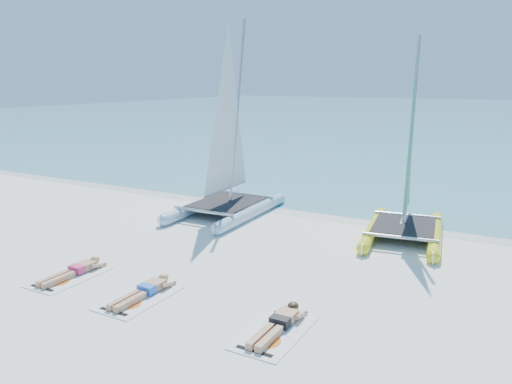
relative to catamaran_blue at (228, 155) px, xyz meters
The scene contains 11 objects.
ground 5.06m from the catamaran_blue, 59.88° to the right, with size 140.00×140.00×0.00m, color white.
sea 59.07m from the catamaran_blue, 87.74° to the left, with size 140.00×115.00×0.01m, color #689FAD.
wet_sand_strip 3.42m from the catamaran_blue, 32.66° to the left, with size 140.00×1.40×0.01m, color silver.
catamaran_blue is the anchor object (origin of this frame).
catamaran_yellow 5.92m from the catamaran_blue, ahead, with size 2.71×4.83×6.01m.
towel_a 6.99m from the catamaran_blue, 91.63° to the right, with size 1.00×1.85×0.02m, color white.
sunbather_a 6.78m from the catamaran_blue, 91.67° to the right, with size 0.37×1.73×0.26m.
towel_b 7.35m from the catamaran_blue, 73.28° to the right, with size 1.00×1.85×0.02m, color white.
sunbather_b 7.15m from the catamaran_blue, 72.82° to the right, with size 0.37×1.73×0.26m.
towel_c 8.73m from the catamaran_blue, 52.21° to the right, with size 1.00×1.85×0.02m, color white.
sunbather_c 8.56m from the catamaran_blue, 51.40° to the right, with size 0.37×1.73×0.26m.
Camera 1 is at (6.62, -10.13, 4.52)m, focal length 35.00 mm.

